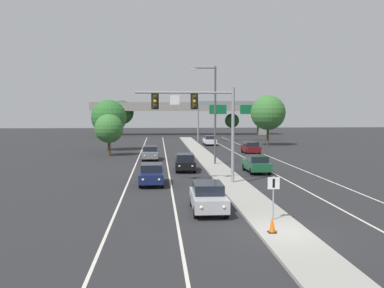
{
  "coord_description": "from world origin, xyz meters",
  "views": [
    {
      "loc": [
        -5.63,
        -19.14,
        5.55
      ],
      "look_at": [
        -3.2,
        12.49,
        3.2
      ],
      "focal_mm": 41.27,
      "sensor_mm": 36.0,
      "label": 1
    }
  ],
  "objects_px": {
    "overhead_signal_mast": "(202,114)",
    "highway_sign_gantry": "(233,108)",
    "street_lamp_median": "(213,109)",
    "tree_far_right_c": "(232,121)",
    "car_receding_green": "(256,164)",
    "car_receding_white": "(210,140)",
    "tree_far_right_b": "(268,113)",
    "car_oncoming_grey": "(150,153)",
    "median_sign_post": "(273,191)",
    "car_oncoming_black": "(185,162)",
    "tree_far_left_a": "(109,117)",
    "tree_far_left_c": "(122,112)",
    "car_oncoming_navy": "(152,174)",
    "traffic_cone_median_nose": "(272,225)",
    "car_oncoming_silver": "(208,197)",
    "tree_far_left_b": "(109,129)",
    "car_receding_darkred": "(251,148)"
  },
  "relations": [
    {
      "from": "tree_far_left_c",
      "to": "tree_far_right_b",
      "type": "height_order",
      "value": "tree_far_right_b"
    },
    {
      "from": "traffic_cone_median_nose",
      "to": "tree_far_right_b",
      "type": "distance_m",
      "value": 53.36
    },
    {
      "from": "overhead_signal_mast",
      "to": "highway_sign_gantry",
      "type": "bearing_deg",
      "value": 77.51
    },
    {
      "from": "car_oncoming_grey",
      "to": "tree_far_left_b",
      "type": "bearing_deg",
      "value": 135.05
    },
    {
      "from": "highway_sign_gantry",
      "to": "tree_far_left_c",
      "type": "height_order",
      "value": "tree_far_left_c"
    },
    {
      "from": "car_oncoming_silver",
      "to": "car_receding_white",
      "type": "distance_m",
      "value": 48.12
    },
    {
      "from": "tree_far_right_c",
      "to": "tree_far_right_b",
      "type": "height_order",
      "value": "tree_far_right_b"
    },
    {
      "from": "tree_far_left_a",
      "to": "car_oncoming_black",
      "type": "bearing_deg",
      "value": -66.95
    },
    {
      "from": "car_oncoming_black",
      "to": "car_oncoming_grey",
      "type": "bearing_deg",
      "value": 109.63
    },
    {
      "from": "street_lamp_median",
      "to": "overhead_signal_mast",
      "type": "bearing_deg",
      "value": -101.14
    },
    {
      "from": "overhead_signal_mast",
      "to": "car_oncoming_grey",
      "type": "distance_m",
      "value": 18.45
    },
    {
      "from": "car_receding_green",
      "to": "car_receding_white",
      "type": "bearing_deg",
      "value": 90.75
    },
    {
      "from": "median_sign_post",
      "to": "tree_far_left_c",
      "type": "bearing_deg",
      "value": 99.7
    },
    {
      "from": "car_oncoming_navy",
      "to": "traffic_cone_median_nose",
      "type": "distance_m",
      "value": 15.39
    },
    {
      "from": "overhead_signal_mast",
      "to": "car_oncoming_black",
      "type": "bearing_deg",
      "value": 95.6
    },
    {
      "from": "car_oncoming_navy",
      "to": "car_receding_darkred",
      "type": "distance_m",
      "value": 26.66
    },
    {
      "from": "car_receding_white",
      "to": "tree_far_left_b",
      "type": "bearing_deg",
      "value": -132.07
    },
    {
      "from": "street_lamp_median",
      "to": "car_receding_darkred",
      "type": "height_order",
      "value": "street_lamp_median"
    },
    {
      "from": "street_lamp_median",
      "to": "tree_far_right_c",
      "type": "distance_m",
      "value": 62.77
    },
    {
      "from": "car_receding_green",
      "to": "highway_sign_gantry",
      "type": "distance_m",
      "value": 42.23
    },
    {
      "from": "overhead_signal_mast",
      "to": "car_oncoming_silver",
      "type": "distance_m",
      "value": 10.08
    },
    {
      "from": "car_oncoming_grey",
      "to": "car_receding_white",
      "type": "relative_size",
      "value": 1.0
    },
    {
      "from": "median_sign_post",
      "to": "car_oncoming_black",
      "type": "distance_m",
      "value": 19.87
    },
    {
      "from": "car_receding_darkred",
      "to": "tree_far_right_b",
      "type": "xyz_separation_m",
      "value": [
        5.71,
        13.74,
        4.52
      ]
    },
    {
      "from": "car_oncoming_silver",
      "to": "car_oncoming_black",
      "type": "xyz_separation_m",
      "value": [
        -0.25,
        16.86,
        0.0
      ]
    },
    {
      "from": "car_oncoming_silver",
      "to": "car_receding_green",
      "type": "distance_m",
      "value": 16.3
    },
    {
      "from": "car_oncoming_black",
      "to": "car_receding_white",
      "type": "height_order",
      "value": "same"
    },
    {
      "from": "tree_far_right_b",
      "to": "car_oncoming_grey",
      "type": "bearing_deg",
      "value": -132.87
    },
    {
      "from": "street_lamp_median",
      "to": "tree_far_right_c",
      "type": "relative_size",
      "value": 1.99
    },
    {
      "from": "car_oncoming_grey",
      "to": "car_oncoming_silver",
      "type": "bearing_deg",
      "value": -82.13
    },
    {
      "from": "car_receding_darkred",
      "to": "traffic_cone_median_nose",
      "type": "bearing_deg",
      "value": -100.56
    },
    {
      "from": "car_oncoming_black",
      "to": "car_oncoming_grey",
      "type": "distance_m",
      "value": 10.12
    },
    {
      "from": "car_receding_white",
      "to": "tree_far_left_c",
      "type": "distance_m",
      "value": 37.12
    },
    {
      "from": "highway_sign_gantry",
      "to": "tree_far_left_c",
      "type": "bearing_deg",
      "value": 133.23
    },
    {
      "from": "car_receding_darkred",
      "to": "tree_far_left_b",
      "type": "xyz_separation_m",
      "value": [
        -18.25,
        -1.19,
        2.59
      ]
    },
    {
      "from": "car_oncoming_silver",
      "to": "tree_far_right_b",
      "type": "xyz_separation_m",
      "value": [
        15.07,
        46.55,
        4.52
      ]
    },
    {
      "from": "car_receding_darkred",
      "to": "traffic_cone_median_nose",
      "type": "xyz_separation_m",
      "value": [
        -7.05,
        -37.84,
        -0.31
      ]
    },
    {
      "from": "highway_sign_gantry",
      "to": "tree_far_right_b",
      "type": "relative_size",
      "value": 1.63
    },
    {
      "from": "car_oncoming_silver",
      "to": "tree_far_left_c",
      "type": "bearing_deg",
      "value": 97.97
    },
    {
      "from": "car_oncoming_silver",
      "to": "tree_far_right_b",
      "type": "bearing_deg",
      "value": 72.06
    },
    {
      "from": "tree_far_left_b",
      "to": "car_oncoming_silver",
      "type": "bearing_deg",
      "value": -74.3
    },
    {
      "from": "median_sign_post",
      "to": "tree_far_right_c",
      "type": "relative_size",
      "value": 0.44
    },
    {
      "from": "car_oncoming_grey",
      "to": "car_receding_darkred",
      "type": "distance_m",
      "value": 14.5
    },
    {
      "from": "median_sign_post",
      "to": "street_lamp_median",
      "type": "bearing_deg",
      "value": 90.21
    },
    {
      "from": "car_receding_white",
      "to": "tree_far_left_a",
      "type": "height_order",
      "value": "tree_far_left_a"
    },
    {
      "from": "median_sign_post",
      "to": "car_oncoming_grey",
      "type": "distance_m",
      "value": 29.87
    },
    {
      "from": "car_receding_darkred",
      "to": "traffic_cone_median_nose",
      "type": "height_order",
      "value": "car_receding_darkred"
    },
    {
      "from": "median_sign_post",
      "to": "car_oncoming_black",
      "type": "height_order",
      "value": "median_sign_post"
    },
    {
      "from": "car_oncoming_black",
      "to": "car_receding_green",
      "type": "height_order",
      "value": "same"
    },
    {
      "from": "car_receding_white",
      "to": "median_sign_post",
      "type": "bearing_deg",
      "value": -93.1
    }
  ]
}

